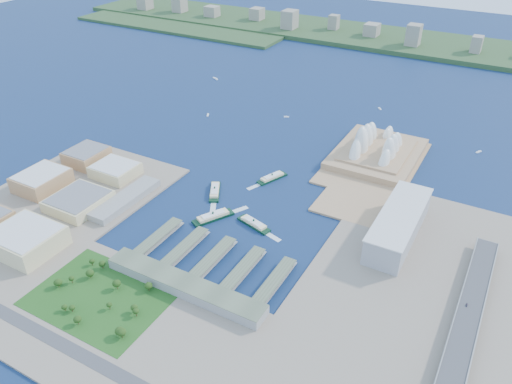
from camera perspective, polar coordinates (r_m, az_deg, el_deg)
The scene contains 24 objects.
ground at distance 670.40m, azimuth -2.33°, elevation -3.91°, with size 3000.00×3000.00×0.00m, color #0E2144.
west_land at distance 754.47m, azimuth -23.17°, elevation -2.15°, with size 220.00×390.00×3.00m, color gray.
south_land at distance 547.44m, azimuth -14.20°, elevation -15.07°, with size 720.00×180.00×3.00m, color gray.
east_land at distance 569.60m, azimuth 16.55°, elevation -13.22°, with size 240.00×500.00×3.00m, color gray.
peninsula at distance 839.11m, azimuth 13.36°, elevation 3.32°, with size 135.00×220.00×3.00m, color tan.
far_shore at distance 1517.95m, azimuth 18.00°, elevation 15.90°, with size 2200.00×260.00×12.00m, color #2D4926.
opera_house at distance 843.24m, azimuth 13.87°, elevation 5.74°, with size 134.00×180.00×58.00m, color white, non-canonical shape.
toaster_building at distance 662.80m, azimuth 15.98°, elevation -3.63°, with size 45.00×155.00×35.00m, color gray.
expressway at distance 555.40m, azimuth 22.52°, elevation -15.06°, with size 26.00×340.00×11.85m, color gray, non-canonical shape.
west_buildings at distance 763.95m, azimuth -21.46°, elevation 0.05°, with size 200.00×280.00×27.00m, color #A87D54, non-canonical shape.
ferry_wharves at distance 612.16m, azimuth -4.87°, elevation -7.55°, with size 184.00×90.00×9.30m, color #535D46, non-canonical shape.
terminal_building at distance 573.03m, azimuth -8.16°, elevation -10.55°, with size 200.00×28.00×12.00m, color gray.
park at distance 583.74m, azimuth -17.48°, elevation -10.80°, with size 150.00×110.00×16.00m, color #194714, non-canonical shape.
far_skyline at distance 1490.66m, azimuth 18.03°, elevation 16.96°, with size 1900.00×140.00×55.00m, color gray, non-canonical shape.
ferry_a at distance 738.78m, azimuth -4.74°, elevation 0.25°, with size 13.92×54.70×10.34m, color black, non-canonical shape.
ferry_b at distance 770.53m, azimuth 1.86°, elevation 1.79°, with size 13.22×51.95×9.82m, color black, non-canonical shape.
ferry_c at distance 683.05m, azimuth -4.94°, elevation -2.68°, with size 15.02×58.99×11.15m, color black, non-canonical shape.
ferry_d at distance 668.25m, azimuth -0.26°, elevation -3.50°, with size 13.24×52.03×9.84m, color black, non-canonical shape.
boat_a at distance 994.82m, azimuth -5.53°, elevation 8.77°, with size 3.32×13.29×2.56m, color white, non-canonical shape.
boat_b at distance 983.90m, azimuth 3.49°, elevation 8.58°, with size 3.35×9.57×2.58m, color white, non-canonical shape.
boat_c at distance 930.48m, azimuth 24.11°, elevation 4.23°, with size 3.40×11.67×2.63m, color white, non-canonical shape.
boat_d at distance 1189.25m, azimuth -4.65°, elevation 12.81°, with size 4.02×18.38×3.10m, color white, non-canonical shape.
boat_e at distance 1049.86m, azimuth 13.97°, elevation 9.25°, with size 3.43×10.79×2.65m, color white, non-canonical shape.
car_c at distance 580.62m, azimuth 22.95°, elevation -11.81°, with size 1.94×4.77×1.38m, color slate.
Camera 1 is at (287.57, -458.70, 395.39)m, focal length 35.00 mm.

